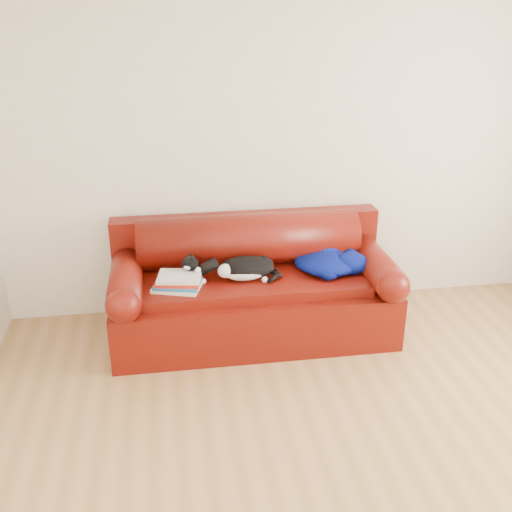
{
  "coord_description": "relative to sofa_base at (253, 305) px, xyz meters",
  "views": [
    {
      "loc": [
        -0.94,
        -2.51,
        2.41
      ],
      "look_at": [
        -0.34,
        1.35,
        0.71
      ],
      "focal_mm": 42.0,
      "sensor_mm": 36.0,
      "label": 1
    }
  ],
  "objects": [
    {
      "name": "ground",
      "position": [
        0.34,
        -1.49,
        -0.24
      ],
      "size": [
        4.5,
        4.5,
        0.0
      ],
      "primitive_type": "plane",
      "color": "olive",
      "rests_on": "ground"
    },
    {
      "name": "room_shell",
      "position": [
        0.46,
        -1.48,
        1.43
      ],
      "size": [
        4.52,
        4.02,
        2.61
      ],
      "color": "beige",
      "rests_on": "ground"
    },
    {
      "name": "sofa_base",
      "position": [
        0.0,
        0.0,
        0.0
      ],
      "size": [
        2.1,
        0.9,
        0.5
      ],
      "color": "#3C0206",
      "rests_on": "ground"
    },
    {
      "name": "sofa_back",
      "position": [
        -0.0,
        0.24,
        0.3
      ],
      "size": [
        2.1,
        1.01,
        0.88
      ],
      "color": "#3C0206",
      "rests_on": "ground"
    },
    {
      "name": "book_stack",
      "position": [
        -0.56,
        -0.14,
        0.31
      ],
      "size": [
        0.39,
        0.34,
        0.1
      ],
      "rotation": [
        0.0,
        0.0,
        -0.23
      ],
      "color": "beige",
      "rests_on": "sofa_base"
    },
    {
      "name": "cat",
      "position": [
        -0.07,
        -0.07,
        0.34
      ],
      "size": [
        0.59,
        0.26,
        0.21
      ],
      "rotation": [
        0.0,
        0.0,
        0.09
      ],
      "color": "black",
      "rests_on": "sofa_base"
    },
    {
      "name": "blanket",
      "position": [
        0.59,
        -0.02,
        0.33
      ],
      "size": [
        0.55,
        0.44,
        0.17
      ],
      "rotation": [
        0.0,
        0.0,
        0.07
      ],
      "color": "#020943",
      "rests_on": "sofa_base"
    }
  ]
}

